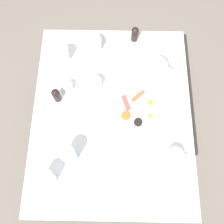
{
  "coord_description": "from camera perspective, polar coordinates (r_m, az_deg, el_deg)",
  "views": [
    {
      "loc": [
        -0.01,
        0.55,
        2.18
      ],
      "look_at": [
        0.0,
        0.0,
        0.72
      ],
      "focal_mm": 42.0,
      "sensor_mm": 36.0,
      "label": 1
    }
  ],
  "objects": [
    {
      "name": "ground_plane",
      "position": [
        2.24,
        -0.0,
        -6.57
      ],
      "size": [
        8.0,
        8.0,
        0.0
      ],
      "primitive_type": "plane",
      "color": "#70665B"
    },
    {
      "name": "table",
      "position": [
        1.63,
        -0.0,
        -1.02
      ],
      "size": [
        0.95,
        1.2,
        0.7
      ],
      "color": "silver",
      "rests_on": "ground_plane"
    },
    {
      "name": "breakfast_plate",
      "position": [
        1.58,
        5.7,
        0.51
      ],
      "size": [
        0.32,
        0.32,
        0.04
      ],
      "color": "white",
      "rests_on": "table"
    },
    {
      "name": "teapot_near",
      "position": [
        1.68,
        9.92,
        9.61
      ],
      "size": [
        0.19,
        0.11,
        0.11
      ],
      "rotation": [
        0.0,
        0.0,
        6.03
      ],
      "color": "white",
      "rests_on": "table"
    },
    {
      "name": "teapot_far",
      "position": [
        1.75,
        -4.14,
        14.59
      ],
      "size": [
        0.11,
        0.18,
        0.11
      ],
      "rotation": [
        0.0,
        0.0,
        1.12
      ],
      "color": "white",
      "rests_on": "table"
    },
    {
      "name": "teacup_with_saucer_left",
      "position": [
        1.62,
        -3.87,
        6.11
      ],
      "size": [
        0.14,
        0.14,
        0.06
      ],
      "color": "white",
      "rests_on": "table"
    },
    {
      "name": "teacup_with_saucer_right",
      "position": [
        1.51,
        13.48,
        -9.42
      ],
      "size": [
        0.14,
        0.14,
        0.06
      ],
      "color": "white",
      "rests_on": "table"
    },
    {
      "name": "water_glass_tall",
      "position": [
        1.72,
        -10.69,
        12.26
      ],
      "size": [
        0.08,
        0.08,
        0.11
      ],
      "color": "white",
      "rests_on": "table"
    },
    {
      "name": "water_glass_short",
      "position": [
        1.47,
        -13.89,
        -13.87
      ],
      "size": [
        0.08,
        0.08,
        0.11
      ],
      "color": "white",
      "rests_on": "table"
    },
    {
      "name": "wine_glass_spare",
      "position": [
        1.45,
        -9.37,
        -9.36
      ],
      "size": [
        0.08,
        0.08,
        0.14
      ],
      "color": "white",
      "rests_on": "table"
    },
    {
      "name": "creamer_jug",
      "position": [
        1.63,
        -9.69,
        5.43
      ],
      "size": [
        0.08,
        0.06,
        0.06
      ],
      "color": "white",
      "rests_on": "table"
    },
    {
      "name": "pepper_grinder",
      "position": [
        1.59,
        -12.04,
        3.64
      ],
      "size": [
        0.05,
        0.05,
        0.11
      ],
      "color": "black",
      "rests_on": "table"
    },
    {
      "name": "salt_grinder",
      "position": [
        1.78,
        4.99,
        16.58
      ],
      "size": [
        0.05,
        0.05,
        0.11
      ],
      "color": "black",
      "rests_on": "table"
    },
    {
      "name": "fork_by_plate",
      "position": [
        1.48,
        4.77,
        -17.43
      ],
      "size": [
        0.16,
        0.11,
        0.0
      ],
      "rotation": [
        0.0,
        0.0,
        2.13
      ],
      "color": "silver",
      "rests_on": "table"
    },
    {
      "name": "knife_by_plate",
      "position": [
        1.48,
        -6.49,
        -16.34
      ],
      "size": [
        0.07,
        0.2,
        0.0
      ],
      "rotation": [
        0.0,
        0.0,
        2.84
      ],
      "color": "silver",
      "rests_on": "table"
    },
    {
      "name": "spoon_for_tea",
      "position": [
        1.5,
        0.14,
        -9.6
      ],
      "size": [
        0.13,
        0.07,
        0.0
      ],
      "rotation": [
        0.0,
        0.0,
        1.13
      ],
      "color": "silver",
      "rests_on": "table"
    },
    {
      "name": "fork_spare",
      "position": [
        1.55,
        -6.12,
        -2.85
      ],
      "size": [
        0.19,
        0.04,
        0.0
      ],
      "rotation": [
        0.0,
        0.0,
        4.57
      ],
      "color": "silver",
      "rests_on": "table"
    }
  ]
}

